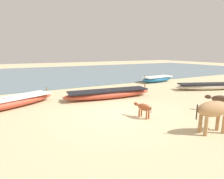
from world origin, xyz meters
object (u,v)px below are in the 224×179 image
fishing_boat_1 (109,94)px  fishing_boat_2 (210,86)px  cow_adult_tan (215,110)px  calf_near_dark (220,100)px  fishing_boat_3 (4,103)px  calf_far_rust (144,108)px  fishing_boat_4 (157,79)px

fishing_boat_1 → fishing_boat_2: fishing_boat_1 is taller
cow_adult_tan → calf_near_dark: size_ratio=1.58×
fishing_boat_3 → cow_adult_tan: (5.74, -6.10, 0.48)m
fishing_boat_1 → cow_adult_tan: (0.71, -5.69, 0.48)m
fishing_boat_2 → calf_far_rust: fishing_boat_2 is taller
cow_adult_tan → calf_near_dark: (2.33, 1.27, -0.24)m
fishing_boat_2 → cow_adult_tan: bearing=-122.2°
fishing_boat_2 → cow_adult_tan: size_ratio=3.06×
fishing_boat_4 → calf_near_dark: bearing=61.0°
fishing_boat_4 → cow_adult_tan: cow_adult_tan is taller
cow_adult_tan → calf_near_dark: bearing=42.0°
fishing_boat_2 → fishing_boat_3: 12.29m
fishing_boat_3 → cow_adult_tan: 8.39m
fishing_boat_1 → fishing_boat_3: fishing_boat_3 is taller
fishing_boat_3 → calf_far_rust: 6.11m
fishing_boat_3 → calf_near_dark: (8.07, -4.83, 0.24)m
fishing_boat_1 → calf_near_dark: 5.36m
fishing_boat_1 → cow_adult_tan: bearing=-76.4°
fishing_boat_1 → fishing_boat_4: bearing=33.4°
fishing_boat_2 → fishing_boat_3: (-12.20, 1.50, 0.03)m
fishing_boat_4 → cow_adult_tan: bearing=52.1°
fishing_boat_2 → calf_far_rust: bearing=-140.0°
fishing_boat_3 → calf_near_dark: size_ratio=4.81×
fishing_boat_1 → fishing_boat_4: 7.12m
fishing_boat_1 → fishing_boat_3: bearing=-178.2°
fishing_boat_2 → fishing_boat_4: size_ratio=1.46×
fishing_boat_4 → fishing_boat_3: bearing=8.3°
fishing_boat_4 → calf_far_rust: bearing=39.6°
fishing_boat_3 → fishing_boat_4: bearing=-9.4°
fishing_boat_1 → calf_near_dark: size_ratio=5.10×
fishing_boat_4 → calf_far_rust: size_ratio=3.83×
fishing_boat_1 → fishing_boat_3: (-5.03, 0.42, 0.00)m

